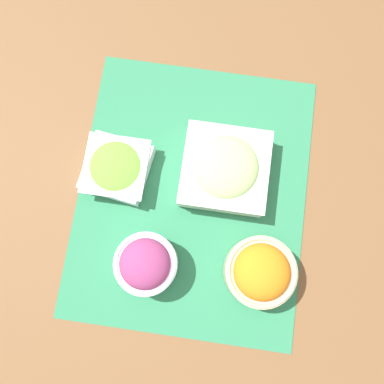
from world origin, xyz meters
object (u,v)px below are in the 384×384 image
object	(u,v)px
onion_bowl	(146,264)
lettuce_bowl	(117,168)
cucumber_bowl	(225,169)
carrot_bowl	(260,272)

from	to	relation	value
onion_bowl	lettuce_bowl	distance (m)	0.21
lettuce_bowl	cucumber_bowl	world-z (taller)	cucumber_bowl
onion_bowl	cucumber_bowl	distance (m)	0.25
onion_bowl	carrot_bowl	world-z (taller)	onion_bowl
cucumber_bowl	carrot_bowl	xyz separation A→B (m)	(0.19, 0.09, 0.01)
carrot_bowl	onion_bowl	bearing A→B (deg)	-85.73
cucumber_bowl	carrot_bowl	bearing A→B (deg)	25.55
onion_bowl	carrot_bowl	distance (m)	0.22
lettuce_bowl	cucumber_bowl	bearing A→B (deg)	97.10
lettuce_bowl	cucumber_bowl	size ratio (longest dim) A/B	0.82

